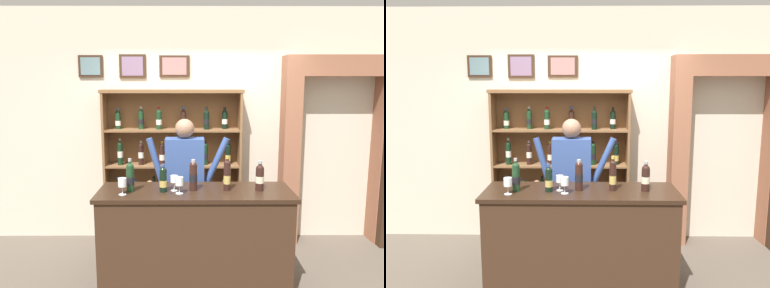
% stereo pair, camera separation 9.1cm
% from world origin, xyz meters
% --- Properties ---
extents(back_wall, '(12.00, 0.19, 3.01)m').
position_xyz_m(back_wall, '(-0.00, 1.44, 1.51)').
color(back_wall, beige).
rests_on(back_wall, ground).
extents(wine_shelf, '(1.76, 0.31, 1.98)m').
position_xyz_m(wine_shelf, '(-0.35, 1.21, 1.05)').
color(wine_shelf, brown).
rests_on(wine_shelf, ground).
extents(archway_doorway, '(1.42, 0.45, 2.40)m').
position_xyz_m(archway_doorway, '(1.75, 1.31, 1.32)').
color(archway_doorway, '#935B42').
rests_on(archway_doorway, ground).
extents(tasting_counter, '(1.88, 0.64, 1.04)m').
position_xyz_m(tasting_counter, '(-0.08, -0.00, 0.52)').
color(tasting_counter, '#382316').
rests_on(tasting_counter, ground).
extents(shopkeeper, '(0.94, 0.22, 1.68)m').
position_xyz_m(shopkeeper, '(-0.19, 0.56, 1.04)').
color(shopkeeper, '#2D3347').
rests_on(shopkeeper, ground).
extents(tasting_bottle_chianti, '(0.07, 0.07, 0.32)m').
position_xyz_m(tasting_bottle_chianti, '(-0.70, -0.04, 1.18)').
color(tasting_bottle_chianti, '#19381E').
rests_on(tasting_bottle_chianti, tasting_counter).
extents(tasting_bottle_super_tuscan, '(0.07, 0.07, 0.27)m').
position_xyz_m(tasting_bottle_super_tuscan, '(-0.39, -0.04, 1.16)').
color(tasting_bottle_super_tuscan, black).
rests_on(tasting_bottle_super_tuscan, tasting_counter).
extents(tasting_bottle_bianco, '(0.08, 0.08, 0.31)m').
position_xyz_m(tasting_bottle_bianco, '(-0.10, -0.00, 1.19)').
color(tasting_bottle_bianco, black).
rests_on(tasting_bottle_bianco, tasting_counter).
extents(tasting_bottle_prosecco, '(0.07, 0.07, 0.34)m').
position_xyz_m(tasting_bottle_prosecco, '(0.23, -0.00, 1.19)').
color(tasting_bottle_prosecco, black).
rests_on(tasting_bottle_prosecco, tasting_counter).
extents(tasting_bottle_riserva, '(0.08, 0.08, 0.29)m').
position_xyz_m(tasting_bottle_riserva, '(0.54, -0.01, 1.17)').
color(tasting_bottle_riserva, black).
rests_on(tasting_bottle_riserva, tasting_counter).
extents(wine_glass_spare, '(0.08, 0.08, 0.16)m').
position_xyz_m(wine_glass_spare, '(-0.23, -0.11, 1.15)').
color(wine_glass_spare, silver).
rests_on(wine_glass_spare, tasting_counter).
extents(wine_glass_right, '(0.08, 0.08, 0.16)m').
position_xyz_m(wine_glass_right, '(-0.76, -0.14, 1.15)').
color(wine_glass_right, silver).
rests_on(wine_glass_right, tasting_counter).
extents(wine_glass_left, '(0.07, 0.07, 0.15)m').
position_xyz_m(wine_glass_left, '(-0.28, -0.02, 1.15)').
color(wine_glass_left, silver).
rests_on(wine_glass_left, tasting_counter).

